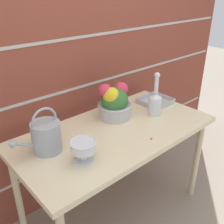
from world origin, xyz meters
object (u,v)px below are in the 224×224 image
Objects in this scene: crystal_pedestal_bowl at (83,148)px; wire_tray at (155,102)px; watering_can at (46,136)px; flower_planter at (114,102)px; glass_decanter at (155,102)px.

crystal_pedestal_bowl is 0.61× the size of wire_tray.
flower_planter is (0.57, 0.06, 0.02)m from watering_can.
glass_decanter is 1.34× the size of wire_tray.
glass_decanter reaches higher than watering_can.
watering_can is 2.13× the size of crystal_pedestal_bowl.
crystal_pedestal_bowl is 0.45× the size of glass_decanter.
crystal_pedestal_bowl is at bearing -65.88° from watering_can.
flower_planter is at bearing 146.62° from glass_decanter.
wire_tray is (0.41, -0.04, -0.10)m from flower_planter.
flower_planter reaches higher than wire_tray.
glass_decanter is at bearing -141.59° from wire_tray.
glass_decanter is at bearing 8.97° from crystal_pedestal_bowl.
watering_can is 0.83m from glass_decanter.
watering_can is at bearing 172.57° from glass_decanter.
glass_decanter reaches higher than wire_tray.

